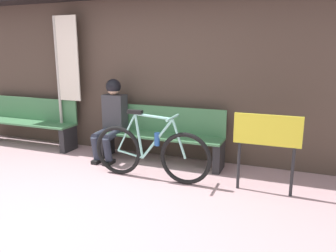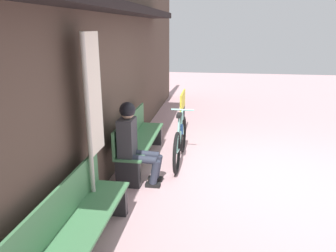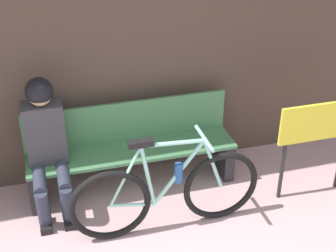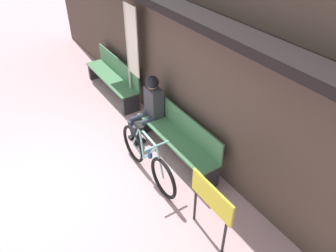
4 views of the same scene
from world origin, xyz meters
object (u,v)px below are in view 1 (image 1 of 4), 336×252
bicycle (150,152)px  banner_pole (65,68)px  signboard (267,136)px  park_bench_far (28,123)px  person_seated (112,114)px  park_bench_near (160,136)px

bicycle → banner_pole: (-1.89, 0.78, 1.01)m
banner_pole → signboard: 3.46m
park_bench_far → banner_pole: 1.29m
person_seated → signboard: (2.34, -0.47, -0.01)m
park_bench_near → bicycle: 0.71m
park_bench_far → banner_pole: (0.83, 0.08, 0.98)m
park_bench_near → person_seated: (-0.76, -0.11, 0.30)m
park_bench_near → banner_pole: bearing=177.3°
person_seated → bicycle: bearing=-32.8°
person_seated → banner_pole: size_ratio=0.56×
park_bench_far → signboard: bearing=-8.0°
signboard → bicycle: bearing=-175.5°
park_bench_near → banner_pole: 2.00m
banner_pole → park_bench_near: bearing=-2.7°
person_seated → banner_pole: banner_pole is taller
banner_pole → signboard: bearing=-11.3°
bicycle → signboard: 1.47m
person_seated → banner_pole: bearing=169.0°
park_bench_near → bicycle: bearing=-77.5°
park_bench_near → signboard: size_ratio=2.05×
park_bench_far → signboard: size_ratio=2.05×
bicycle → person_seated: size_ratio=1.32×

